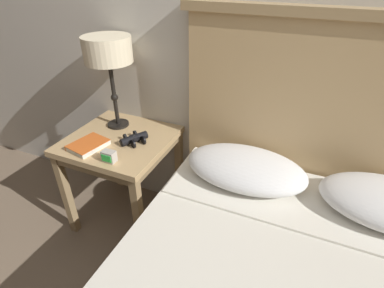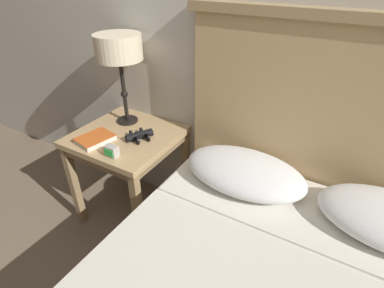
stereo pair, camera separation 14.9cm
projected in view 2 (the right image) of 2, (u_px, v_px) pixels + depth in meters
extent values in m
cube|color=beige|center=(271.00, 12.00, 1.35)|extent=(8.00, 0.06, 2.60)
cube|color=tan|center=(127.00, 136.00, 1.80)|extent=(0.58, 0.58, 0.04)
cube|color=#917650|center=(128.00, 142.00, 1.82)|extent=(0.55, 0.55, 0.05)
cube|color=#A4865B|center=(74.00, 186.00, 1.88)|extent=(0.04, 0.04, 0.58)
cube|color=#A4865B|center=(138.00, 215.00, 1.66)|extent=(0.04, 0.04, 0.58)
cube|color=#A4865B|center=(128.00, 148.00, 2.25)|extent=(0.04, 0.04, 0.58)
cube|color=#A4865B|center=(186.00, 168.00, 2.04)|extent=(0.04, 0.04, 0.58)
cube|color=white|center=(303.00, 221.00, 1.28)|extent=(1.31, 0.28, 0.01)
cube|color=tan|center=(323.00, 162.00, 1.48)|extent=(1.44, 0.06, 1.30)
cube|color=#A4865B|center=(364.00, 16.00, 1.13)|extent=(1.50, 0.10, 0.04)
ellipsoid|color=white|center=(244.00, 172.00, 1.46)|extent=(0.60, 0.36, 0.15)
cylinder|color=black|center=(128.00, 120.00, 1.91)|extent=(0.13, 0.13, 0.01)
cylinder|color=black|center=(124.00, 91.00, 1.81)|extent=(0.02, 0.02, 0.38)
sphere|color=black|center=(124.00, 94.00, 1.82)|extent=(0.04, 0.04, 0.04)
cylinder|color=beige|center=(118.00, 47.00, 1.67)|extent=(0.27, 0.27, 0.14)
cube|color=silver|center=(95.00, 139.00, 1.70)|extent=(0.18, 0.22, 0.03)
cube|color=orange|center=(95.00, 137.00, 1.69)|extent=(0.19, 0.22, 0.00)
cube|color=orange|center=(88.00, 135.00, 1.74)|extent=(0.04, 0.19, 0.03)
cylinder|color=black|center=(134.00, 137.00, 1.71)|extent=(0.08, 0.10, 0.04)
cylinder|color=black|center=(137.00, 140.00, 1.67)|extent=(0.05, 0.03, 0.05)
cylinder|color=black|center=(131.00, 133.00, 1.74)|extent=(0.04, 0.03, 0.04)
cylinder|color=black|center=(144.00, 134.00, 1.73)|extent=(0.08, 0.10, 0.04)
cylinder|color=black|center=(148.00, 137.00, 1.70)|extent=(0.05, 0.03, 0.05)
cylinder|color=black|center=(141.00, 131.00, 1.77)|extent=(0.04, 0.03, 0.04)
cube|color=black|center=(139.00, 134.00, 1.72)|extent=(0.07, 0.06, 0.01)
cylinder|color=black|center=(139.00, 134.00, 1.71)|extent=(0.02, 0.02, 0.02)
cube|color=#B7B2A8|center=(112.00, 151.00, 1.56)|extent=(0.07, 0.04, 0.06)
cube|color=green|center=(108.00, 153.00, 1.55)|extent=(0.06, 0.00, 0.04)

